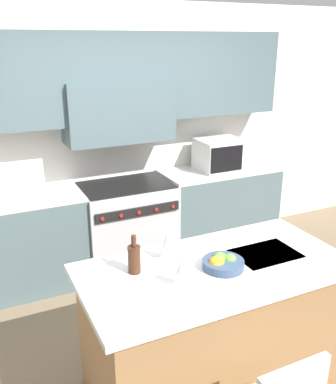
% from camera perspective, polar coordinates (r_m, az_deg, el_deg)
% --- Properties ---
extents(ground_plane, '(10.00, 10.00, 0.00)m').
position_cam_1_polar(ground_plane, '(3.55, 4.58, -21.23)').
color(ground_plane, '#7A664C').
extents(back_cabinetry, '(10.00, 0.46, 2.70)m').
position_cam_1_polar(back_cabinetry, '(4.48, -7.17, 10.23)').
color(back_cabinetry, silver).
rests_on(back_cabinetry, ground_plane).
extents(back_counter, '(3.60, 0.62, 0.94)m').
position_cam_1_polar(back_counter, '(4.57, -5.57, -4.32)').
color(back_counter, '#4C6066').
rests_on(back_counter, ground_plane).
extents(range_stove, '(0.94, 0.70, 0.92)m').
position_cam_1_polar(range_stove, '(4.56, -5.48, -4.50)').
color(range_stove, '#B7B7BC').
rests_on(range_stove, ground_plane).
extents(microwave, '(0.51, 0.42, 0.34)m').
position_cam_1_polar(microwave, '(4.84, 6.96, 5.01)').
color(microwave, silver).
rests_on(microwave, back_counter).
extents(kitchen_island, '(1.77, 0.88, 0.94)m').
position_cam_1_polar(kitchen_island, '(3.07, 6.07, -17.36)').
color(kitchen_island, olive).
rests_on(kitchen_island, ground_plane).
extents(wine_bottle, '(0.08, 0.08, 0.25)m').
position_cam_1_polar(wine_bottle, '(2.69, -4.54, -8.84)').
color(wine_bottle, '#422314').
rests_on(wine_bottle, kitchen_island).
extents(wine_glass_near, '(0.08, 0.08, 0.21)m').
position_cam_1_polar(wine_glass_near, '(2.52, 1.98, -9.67)').
color(wine_glass_near, white).
rests_on(wine_glass_near, kitchen_island).
extents(wine_glass_far, '(0.08, 0.08, 0.21)m').
position_cam_1_polar(wine_glass_far, '(2.80, 0.03, -6.42)').
color(wine_glass_far, white).
rests_on(wine_glass_far, kitchen_island).
extents(fruit_bowl, '(0.27, 0.27, 0.10)m').
position_cam_1_polar(fruit_bowl, '(2.79, 7.25, -9.37)').
color(fruit_bowl, '#384C6B').
rests_on(fruit_bowl, kitchen_island).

